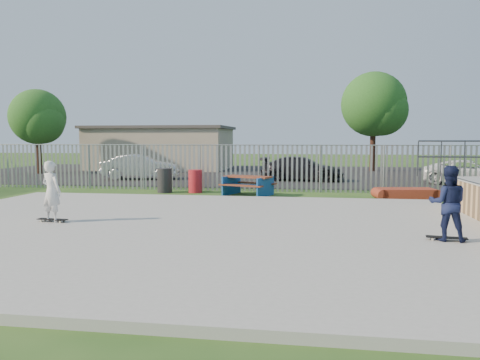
# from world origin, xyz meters

# --- Properties ---
(ground) EXTENTS (120.00, 120.00, 0.00)m
(ground) POSITION_xyz_m (0.00, 0.00, 0.00)
(ground) COLOR #274F1B
(ground) RESTS_ON ground
(concrete_slab) EXTENTS (15.00, 12.00, 0.15)m
(concrete_slab) POSITION_xyz_m (0.00, 0.00, 0.07)
(concrete_slab) COLOR #A3A39D
(concrete_slab) RESTS_ON ground
(fence) EXTENTS (26.04, 16.02, 2.00)m
(fence) POSITION_xyz_m (1.00, 4.59, 1.00)
(fence) COLOR gray
(fence) RESTS_ON ground
(picnic_table) EXTENTS (2.27, 2.08, 0.78)m
(picnic_table) POSITION_xyz_m (0.74, 7.46, 0.40)
(picnic_table) COLOR brown
(picnic_table) RESTS_ON ground
(funbox) EXTENTS (2.12, 1.28, 0.40)m
(funbox) POSITION_xyz_m (6.78, 7.24, 0.20)
(funbox) COLOR maroon
(funbox) RESTS_ON ground
(trash_bin_red) EXTENTS (0.58, 0.58, 0.96)m
(trash_bin_red) POSITION_xyz_m (-1.59, 8.11, 0.48)
(trash_bin_red) COLOR #B11B24
(trash_bin_red) RESTS_ON ground
(trash_bin_grey) EXTENTS (0.61, 0.61, 1.02)m
(trash_bin_grey) POSITION_xyz_m (-2.88, 7.94, 0.51)
(trash_bin_grey) COLOR #232326
(trash_bin_grey) RESTS_ON ground
(parking_lot) EXTENTS (40.00, 18.00, 0.02)m
(parking_lot) POSITION_xyz_m (0.00, 19.00, 0.01)
(parking_lot) COLOR black
(parking_lot) RESTS_ON ground
(car_silver) EXTENTS (4.36, 2.19, 1.37)m
(car_silver) POSITION_xyz_m (-6.18, 13.84, 0.71)
(car_silver) COLOR silver
(car_silver) RESTS_ON parking_lot
(car_dark) EXTENTS (4.60, 2.27, 1.29)m
(car_dark) POSITION_xyz_m (2.74, 14.38, 0.66)
(car_dark) COLOR black
(car_dark) RESTS_ON parking_lot
(car_white) EXTENTS (4.65, 3.02, 1.19)m
(car_white) POSITION_xyz_m (10.94, 13.59, 0.62)
(car_white) COLOR white
(car_white) RESTS_ON parking_lot
(building) EXTENTS (10.40, 6.40, 3.20)m
(building) POSITION_xyz_m (-8.00, 23.00, 1.61)
(building) COLOR #B5A88B
(building) RESTS_ON ground
(tree_left) EXTENTS (3.53, 3.53, 5.45)m
(tree_left) POSITION_xyz_m (-14.27, 17.03, 3.67)
(tree_left) COLOR #3B2217
(tree_left) RESTS_ON ground
(tree_mid) EXTENTS (4.48, 4.48, 6.91)m
(tree_mid) POSITION_xyz_m (7.46, 22.86, 4.65)
(tree_mid) COLOR #3C2118
(tree_mid) RESTS_ON ground
(skateboard_a) EXTENTS (0.82, 0.32, 0.08)m
(skateboard_a) POSITION_xyz_m (6.04, -0.88, 0.19)
(skateboard_a) COLOR black
(skateboard_a) RESTS_ON concrete_slab
(skateboard_b) EXTENTS (0.82, 0.29, 0.08)m
(skateboard_b) POSITION_xyz_m (-3.26, -0.07, 0.19)
(skateboard_b) COLOR black
(skateboard_b) RESTS_ON concrete_slab
(skater_navy) EXTENTS (0.84, 0.70, 1.56)m
(skater_navy) POSITION_xyz_m (6.04, -0.88, 0.93)
(skater_navy) COLOR #141B3F
(skater_navy) RESTS_ON concrete_slab
(skater_white) EXTENTS (0.65, 0.52, 1.56)m
(skater_white) POSITION_xyz_m (-3.26, -0.07, 0.93)
(skater_white) COLOR silver
(skater_white) RESTS_ON concrete_slab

